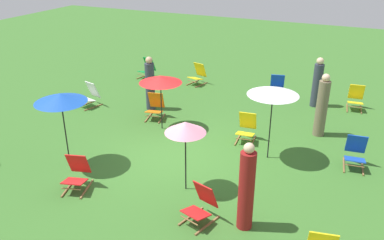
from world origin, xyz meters
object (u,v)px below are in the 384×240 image
Objects in this scene: deckchair_3 at (90,96)px; umbrella_0 at (273,91)px; deckchair_1 at (277,87)px; deckchair_9 at (246,128)px; person_3 at (150,85)px; person_0 at (322,107)px; umbrella_2 at (185,127)px; deckchair_4 at (355,153)px; deckchair_6 at (155,107)px; deckchair_10 at (198,75)px; deckchair_8 at (356,98)px; person_2 at (246,189)px; deckchair_0 at (147,69)px; deckchair_11 at (77,174)px; deckchair_2 at (201,205)px; umbrella_1 at (60,98)px; person_1 at (317,83)px.

umbrella_0 is (6.44, -1.00, 1.47)m from deckchair_3.
deckchair_9 is at bearing -103.24° from deckchair_1.
person_0 is at bearing 118.96° from person_3.
deckchair_9 is at bearing 80.01° from umbrella_2.
umbrella_2 is at bearing -148.14° from deckchair_4.
deckchair_6 and deckchair_10 have the same top height.
deckchair_8 and deckchair_9 have the same top height.
person_2 is (1.62, -0.71, -0.67)m from umbrella_2.
deckchair_8 is at bearing 18.35° from deckchair_6.
deckchair_9 is (5.41, -3.77, 0.00)m from deckchair_0.
deckchair_10 is 0.99× the size of deckchair_11.
deckchair_3 is (-5.87, 4.08, 0.00)m from deckchair_2.
deckchair_2 and deckchair_8 have the same top height.
deckchair_2 is 3.47m from umbrella_0.
deckchair_10 is 0.51× the size of umbrella_2.
umbrella_0 is at bearing 96.16° from deckchair_2.
person_0 is (1.81, 1.22, 0.51)m from deckchair_9.
umbrella_2 is at bearing 47.24° from person_0.
person_2 is at bearing -12.35° from deckchair_11.
umbrella_0 reaches higher than person_0.
person_2 is (0.29, -2.90, -0.96)m from umbrella_0.
deckchair_3 is at bearing 107.88° from deckchair_11.
person_2 is (3.88, 0.28, 0.51)m from deckchair_11.
umbrella_1 reaches higher than deckchair_4.
deckchair_2 is at bearing -19.02° from deckchair_3.
deckchair_2 is at bearing -9.52° from umbrella_1.
deckchair_11 is 0.46× the size of person_2.
person_1 is (1.87, 6.37, -0.74)m from umbrella_2.
deckchair_6 is 5.03m from person_0.
umbrella_1 is 1.04× the size of person_0.
deckchair_2 is 1.00× the size of deckchair_11.
person_3 is at bearing 159.98° from deckchair_9.
person_2 is at bearing 45.88° from person_1.
umbrella_0 is at bearing -173.36° from deckchair_4.
deckchair_1 is at bearing 85.84° from umbrella_2.
deckchair_0 is 0.43× the size of umbrella_0.
person_2 is at bearing -107.09° from deckchair_8.
umbrella_0 is at bearing 25.06° from deckchair_11.
person_1 is at bearing 97.93° from deckchair_2.
deckchair_9 is 0.45× the size of person_2.
deckchair_8 is 6.86m from person_3.
deckchair_6 is 1.02× the size of deckchair_9.
deckchair_6 is 0.44× the size of umbrella_1.
deckchair_2 is 7.15m from deckchair_3.
deckchair_3 is at bearing 119.97° from umbrella_1.
person_0 reaches higher than deckchair_3.
deckchair_6 is at bearing -2.94° from person_0.
umbrella_2 is at bearing 146.82° from deckchair_2.
deckchair_0 is 8.36m from umbrella_2.
umbrella_0 is at bearing 28.62° from umbrella_1.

